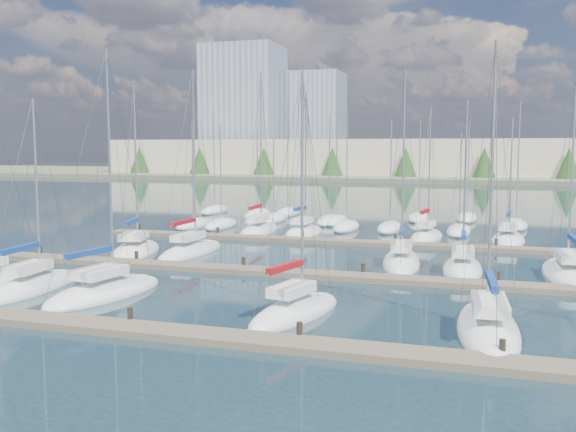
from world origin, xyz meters
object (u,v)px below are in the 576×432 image
(sailboat_l, at_px, (463,268))
(sailboat_k, at_px, (401,261))
(sailboat_n, at_px, (259,230))
(sailboat_q, at_px, (508,240))
(sailboat_d, at_px, (295,312))
(sailboat_c, at_px, (105,292))
(sailboat_m, at_px, (569,274))
(sailboat_p, at_px, (426,237))
(sailboat_b, at_px, (33,286))
(sailboat_h, at_px, (136,251))
(sailboat_o, at_px, (303,232))
(sailboat_i, at_px, (191,251))
(sailboat_f, at_px, (488,328))

(sailboat_l, relative_size, sailboat_k, 0.84)
(sailboat_n, height_order, sailboat_k, sailboat_n)
(sailboat_q, bearing_deg, sailboat_d, -106.28)
(sailboat_l, distance_m, sailboat_d, 15.62)
(sailboat_n, height_order, sailboat_c, sailboat_n)
(sailboat_m, xyz_separation_m, sailboat_l, (-6.46, -0.24, 0.01))
(sailboat_m, xyz_separation_m, sailboat_d, (-13.68, -14.10, 0.02))
(sailboat_p, distance_m, sailboat_b, 33.47)
(sailboat_b, distance_m, sailboat_c, 4.68)
(sailboat_h, relative_size, sailboat_b, 1.17)
(sailboat_d, xyz_separation_m, sailboat_k, (3.07, 15.18, -0.00))
(sailboat_p, distance_m, sailboat_q, 6.84)
(sailboat_b, relative_size, sailboat_k, 0.82)
(sailboat_h, relative_size, sailboat_c, 0.96)
(sailboat_o, bearing_deg, sailboat_q, 5.97)
(sailboat_l, bearing_deg, sailboat_i, 174.64)
(sailboat_c, bearing_deg, sailboat_d, 4.16)
(sailboat_o, bearing_deg, sailboat_l, -39.81)
(sailboat_n, bearing_deg, sailboat_b, -101.28)
(sailboat_d, xyz_separation_m, sailboat_q, (10.39, 28.52, -0.01))
(sailboat_h, bearing_deg, sailboat_l, -15.68)
(sailboat_p, distance_m, sailboat_k, 13.02)
(sailboat_f, relative_size, sailboat_i, 0.92)
(sailboat_l, height_order, sailboat_b, sailboat_l)
(sailboat_i, relative_size, sailboat_d, 1.18)
(sailboat_i, height_order, sailboat_c, sailboat_i)
(sailboat_i, bearing_deg, sailboat_p, 40.89)
(sailboat_h, xyz_separation_m, sailboat_o, (9.40, 13.75, 0.02))
(sailboat_b, bearing_deg, sailboat_c, -4.69)
(sailboat_d, bearing_deg, sailboat_q, 83.82)
(sailboat_p, height_order, sailboat_i, sailboat_i)
(sailboat_o, bearing_deg, sailboat_c, -94.60)
(sailboat_l, distance_m, sailboat_b, 26.47)
(sailboat_n, relative_size, sailboat_c, 1.13)
(sailboat_q, bearing_deg, sailboat_n, -174.80)
(sailboat_n, distance_m, sailboat_i, 13.05)
(sailboat_n, bearing_deg, sailboat_d, -69.88)
(sailboat_b, height_order, sailboat_c, sailboat_c)
(sailboat_m, relative_size, sailboat_q, 1.19)
(sailboat_i, bearing_deg, sailboat_h, -164.08)
(sailboat_c, bearing_deg, sailboat_l, 43.96)
(sailboat_m, relative_size, sailboat_k, 0.96)
(sailboat_h, xyz_separation_m, sailboat_i, (4.16, 1.04, 0.02))
(sailboat_k, bearing_deg, sailboat_b, -149.66)
(sailboat_m, distance_m, sailboat_l, 6.47)
(sailboat_f, xyz_separation_m, sailboat_p, (-5.31, 28.31, 0.01))
(sailboat_d, bearing_deg, sailboat_l, 76.32)
(sailboat_f, distance_m, sailboat_k, 16.36)
(sailboat_m, xyz_separation_m, sailboat_o, (-21.27, 13.52, 0.02))
(sailboat_h, relative_size, sailboat_l, 1.14)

